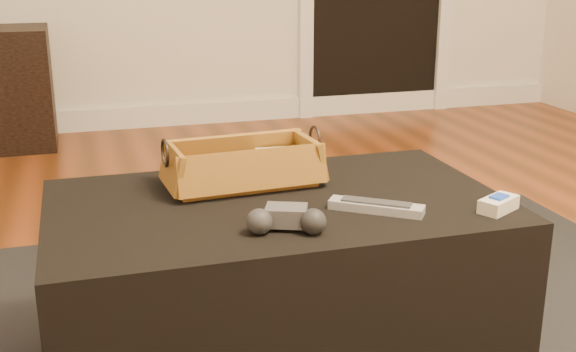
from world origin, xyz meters
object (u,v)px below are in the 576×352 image
object	(u,v)px
wicker_basket	(243,167)
game_controller	(286,219)
ottoman	(277,286)
tv_remote	(238,178)
cream_gadget	(498,204)
silver_remote	(376,207)

from	to	relation	value
wicker_basket	game_controller	world-z (taller)	wicker_basket
ottoman	tv_remote	xyz separation A→B (m)	(-0.06, 0.11, 0.23)
game_controller	ottoman	bearing A→B (deg)	80.00
ottoman	game_controller	size ratio (longest dim) A/B	6.06
ottoman	cream_gadget	bearing A→B (deg)	-25.07
cream_gadget	tv_remote	bearing A→B (deg)	147.52
wicker_basket	game_controller	size ratio (longest dim) A/B	2.31
game_controller	silver_remote	distance (m)	0.22
ottoman	wicker_basket	world-z (taller)	wicker_basket
ottoman	cream_gadget	distance (m)	0.53
cream_gadget	silver_remote	bearing A→B (deg)	163.95
tv_remote	wicker_basket	size ratio (longest dim) A/B	0.51
ottoman	wicker_basket	size ratio (longest dim) A/B	2.63
wicker_basket	cream_gadget	distance (m)	0.58
silver_remote	game_controller	bearing A→B (deg)	-165.35
ottoman	silver_remote	bearing A→B (deg)	-35.53
silver_remote	cream_gadget	xyz separation A→B (m)	(0.25, -0.07, 0.00)
tv_remote	cream_gadget	distance (m)	0.59
ottoman	cream_gadget	world-z (taller)	cream_gadget
game_controller	tv_remote	bearing A→B (deg)	95.79
tv_remote	game_controller	distance (m)	0.30
wicker_basket	game_controller	distance (m)	0.32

